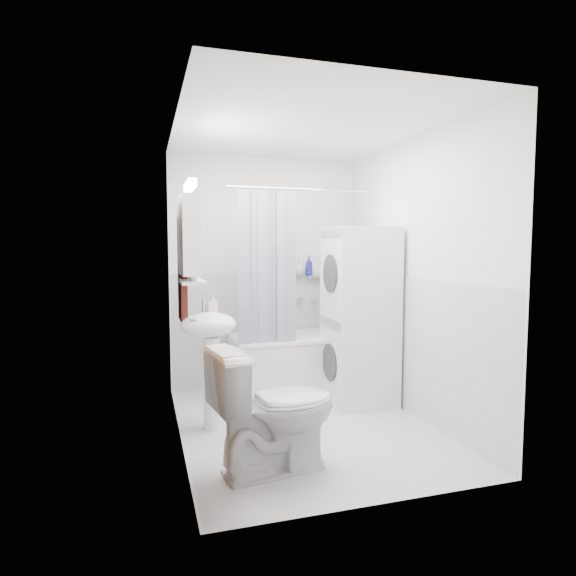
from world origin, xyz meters
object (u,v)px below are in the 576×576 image
object	(u,v)px
bathtub	(305,359)
sink	(210,343)
washer_dryer	(359,316)
toilet	(274,409)

from	to	relation	value
bathtub	sink	xyz separation A→B (m)	(-1.08, -0.79, 0.39)
sink	washer_dryer	size ratio (longest dim) A/B	0.63
washer_dryer	toilet	xyz separation A→B (m)	(-1.13, -1.12, -0.41)
bathtub	toilet	world-z (taller)	toilet
bathtub	sink	bearing A→B (deg)	-143.62
sink	toilet	size ratio (longest dim) A/B	1.25
washer_dryer	toilet	world-z (taller)	washer_dryer
bathtub	sink	world-z (taller)	sink
bathtub	washer_dryer	xyz separation A→B (m)	(0.35, -0.51, 0.51)
bathtub	toilet	xyz separation A→B (m)	(-0.77, -1.64, 0.09)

